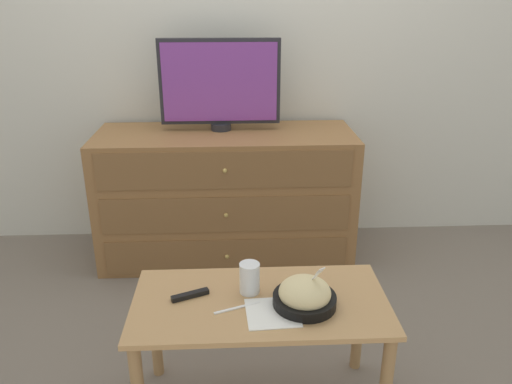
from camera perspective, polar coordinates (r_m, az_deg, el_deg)
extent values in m
plane|color=#70665B|center=(3.38, -1.00, -4.42)|extent=(12.00, 12.00, 0.00)
cube|color=silver|center=(3.06, -1.18, 18.19)|extent=(12.00, 0.05, 2.60)
cube|color=olive|center=(2.95, -3.41, -0.40)|extent=(1.46, 0.54, 0.76)
cube|color=brown|center=(2.81, -3.33, -7.32)|extent=(1.34, 0.01, 0.20)
sphere|color=tan|center=(2.81, -3.33, -7.38)|extent=(0.02, 0.02, 0.02)
cube|color=brown|center=(2.70, -3.44, -2.61)|extent=(1.34, 0.01, 0.20)
sphere|color=tan|center=(2.69, -3.45, -2.66)|extent=(0.02, 0.02, 0.02)
cube|color=brown|center=(2.60, -3.57, 2.49)|extent=(1.34, 0.01, 0.20)
sphere|color=tan|center=(2.60, -3.57, 2.44)|extent=(0.02, 0.02, 0.02)
cylinder|color=#232328|center=(2.88, -4.02, 7.46)|extent=(0.11, 0.11, 0.04)
cube|color=#232328|center=(2.84, -4.15, 12.45)|extent=(0.67, 0.04, 0.47)
cube|color=#7A3893|center=(2.82, -4.16, 12.38)|extent=(0.63, 0.01, 0.43)
cube|color=tan|center=(1.82, 0.52, -12.51)|extent=(0.91, 0.46, 0.02)
cylinder|color=#9C7549|center=(2.14, -11.48, -14.97)|extent=(0.04, 0.04, 0.46)
cylinder|color=#9C7549|center=(2.18, 11.65, -14.32)|extent=(0.04, 0.04, 0.46)
cylinder|color=black|center=(1.79, 5.56, -12.21)|extent=(0.22, 0.22, 0.04)
ellipsoid|color=beige|center=(1.77, 5.60, -11.35)|extent=(0.18, 0.18, 0.10)
cube|color=white|center=(1.77, 6.36, -10.04)|extent=(0.05, 0.08, 0.12)
cube|color=white|center=(1.71, 7.35, -8.94)|extent=(0.03, 0.03, 0.03)
cylinder|color=white|center=(1.84, -0.73, -10.38)|extent=(0.07, 0.07, 0.07)
cylinder|color=white|center=(1.83, -0.74, -9.80)|extent=(0.07, 0.07, 0.12)
cube|color=white|center=(1.75, 1.90, -13.63)|extent=(0.19, 0.19, 0.00)
cube|color=white|center=(1.78, -2.16, -13.09)|extent=(0.16, 0.07, 0.01)
cube|color=black|center=(1.84, -7.53, -11.59)|extent=(0.14, 0.08, 0.02)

